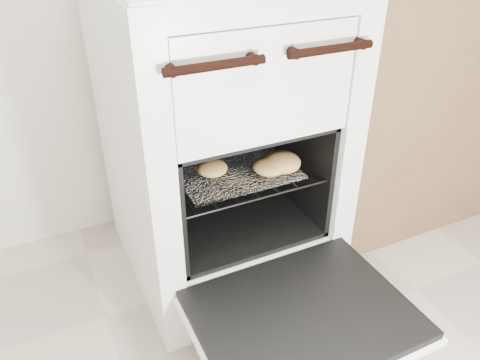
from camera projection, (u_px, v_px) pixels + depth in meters
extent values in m
cube|color=silver|center=(217.00, 139.00, 1.53)|extent=(0.65, 0.69, 0.99)
cylinder|color=black|center=(216.00, 66.00, 1.01)|extent=(0.24, 0.02, 0.02)
cylinder|color=black|center=(331.00, 49.00, 1.12)|extent=(0.24, 0.02, 0.02)
cube|color=black|center=(303.00, 314.00, 1.24)|extent=(0.56, 0.43, 0.03)
cube|color=silver|center=(303.00, 319.00, 1.25)|extent=(0.58, 0.45, 0.02)
cylinder|color=black|center=(159.00, 182.00, 1.41)|extent=(0.01, 0.45, 0.01)
cylinder|color=black|center=(291.00, 151.00, 1.58)|extent=(0.01, 0.45, 0.01)
cylinder|color=black|center=(260.00, 199.00, 1.33)|extent=(0.46, 0.01, 0.01)
cylinder|color=black|center=(203.00, 139.00, 1.66)|extent=(0.46, 0.01, 0.01)
cylinder|color=black|center=(171.00, 179.00, 1.42)|extent=(0.01, 0.43, 0.01)
cylinder|color=black|center=(191.00, 174.00, 1.45)|extent=(0.01, 0.43, 0.01)
cylinder|color=black|center=(210.00, 170.00, 1.47)|extent=(0.01, 0.43, 0.01)
cylinder|color=black|center=(228.00, 166.00, 1.50)|extent=(0.01, 0.43, 0.01)
cylinder|color=black|center=(246.00, 161.00, 1.52)|extent=(0.01, 0.43, 0.01)
cylinder|color=black|center=(264.00, 157.00, 1.54)|extent=(0.01, 0.43, 0.01)
cylinder|color=black|center=(281.00, 153.00, 1.57)|extent=(0.01, 0.43, 0.01)
cube|color=silver|center=(231.00, 167.00, 1.48)|extent=(0.37, 0.32, 0.01)
ellipsoid|color=#E2B45A|center=(282.00, 162.00, 1.43)|extent=(0.13, 0.13, 0.06)
ellipsoid|color=#E2B45A|center=(270.00, 166.00, 1.42)|extent=(0.14, 0.14, 0.04)
ellipsoid|color=#E2B45A|center=(212.00, 168.00, 1.42)|extent=(0.13, 0.13, 0.04)
cube|color=brown|center=(393.00, 101.00, 1.91)|extent=(0.93, 0.62, 0.92)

